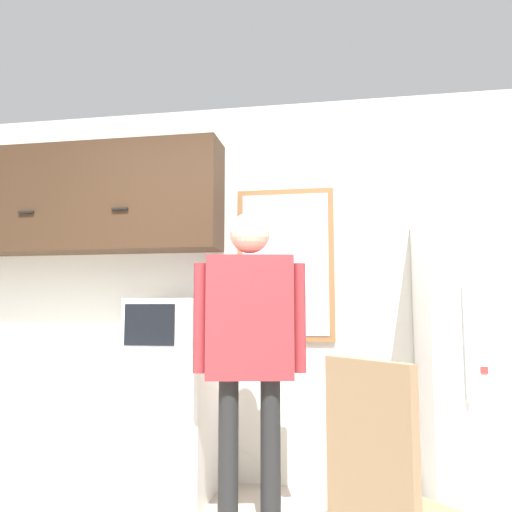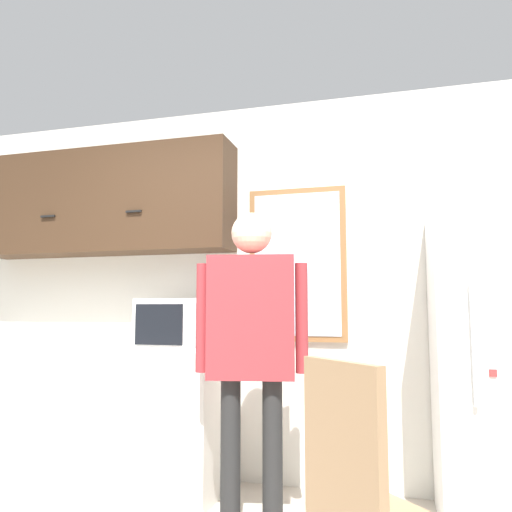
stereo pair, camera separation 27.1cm
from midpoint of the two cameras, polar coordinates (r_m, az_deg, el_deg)
name	(u,v)px [view 2 (the right image)]	position (r m, az deg, el deg)	size (l,w,h in m)	color
back_wall	(260,288)	(3.62, 2.63, -3.68)	(6.00, 0.06, 2.70)	silver
counter	(85,414)	(3.81, -17.03, -16.86)	(2.03, 0.64, 0.94)	silver
upper_cabinets	(104,203)	(3.95, -15.14, 5.89)	(2.03, 0.35, 0.79)	#3D2819
microwave	(178,324)	(3.38, -6.63, -7.68)	(0.46, 0.41, 0.33)	white
person	(252,332)	(2.80, 2.28, -8.63)	(0.62, 0.31, 1.74)	black
refrigerator	(505,365)	(3.23, 28.78, -10.90)	(0.75, 0.74, 1.77)	white
chair	(367,501)	(1.94, 16.94, -25.32)	(0.59, 0.59, 1.03)	#997551
window	(297,264)	(3.53, 6.92, -0.91)	(0.69, 0.05, 1.08)	olive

